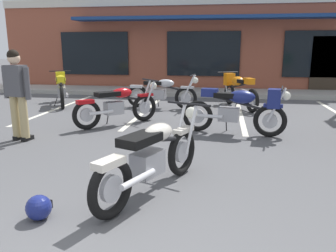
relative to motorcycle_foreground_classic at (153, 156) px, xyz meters
name	(u,v)px	position (x,y,z in m)	size (l,w,h in m)	color
ground_plane	(172,152)	(-0.01, 1.63, -0.46)	(80.00, 80.00, 0.00)	#515154
sidewalk_kerb	(201,92)	(-0.01, 8.83, -0.39)	(22.00, 1.80, 0.14)	#A8A59E
brick_storefront_building	(207,45)	(0.00, 12.76, 1.32)	(16.55, 6.91, 3.57)	brown
painted_stall_lines	(192,112)	(-0.01, 5.23, -0.46)	(7.80, 4.80, 0.01)	silver
motorcycle_foreground_classic	(153,156)	(0.00, 0.00, 0.00)	(1.11, 1.99, 0.98)	black
motorcycle_red_sportbike	(61,87)	(-4.03, 5.84, 0.07)	(1.22, 1.94, 0.98)	black
motorcycle_black_cruiser	(239,108)	(1.12, 3.00, 0.07)	(2.10, 0.76, 0.98)	black
motorcycle_silver_naked	(118,105)	(-1.50, 3.42, 0.00)	(1.64, 1.67, 0.98)	black
motorcycle_blue_standard	(162,92)	(-0.91, 5.68, 0.00)	(2.11, 0.69, 0.98)	black
motorcycle_orange_scrambler	(239,89)	(1.25, 6.15, 0.07)	(1.13, 1.98, 0.98)	black
person_in_black_shirt	(17,90)	(-2.91, 1.89, 0.49)	(0.61, 0.34, 1.68)	black
helmet_on_pavement	(39,207)	(-1.01, -0.84, -0.33)	(0.26, 0.26, 0.26)	navy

